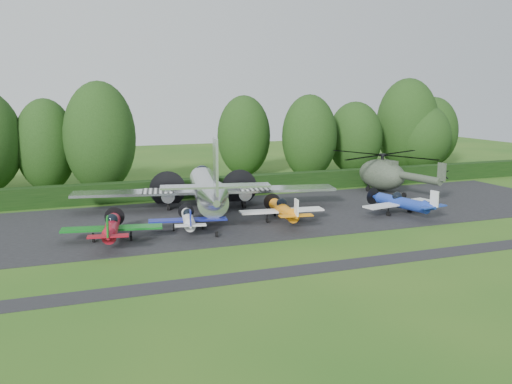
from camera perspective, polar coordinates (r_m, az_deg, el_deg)
name	(u,v)px	position (r m, az deg, el deg)	size (l,w,h in m)	color
ground	(278,245)	(42.26, 2.17, -5.35)	(160.00, 160.00, 0.00)	#235517
apron	(234,217)	(51.33, -2.21, -2.55)	(70.00, 18.00, 0.01)	black
taxiway_verge	(314,269)	(37.05, 5.83, -7.65)	(70.00, 2.00, 0.00)	black
hedgerow	(201,196)	(61.64, -5.50, -0.43)	(90.00, 1.60, 2.00)	black
transport_plane	(208,189)	(53.01, -4.80, 0.28)	(24.91, 19.11, 7.98)	silver
light_plane_red	(111,227)	(43.93, -14.25, -3.45)	(7.47, 7.85, 2.87)	maroon
light_plane_white	(188,219)	(46.41, -6.80, -2.71)	(6.35, 6.67, 2.44)	white
light_plane_orange	(283,210)	(48.94, 2.75, -1.78)	(7.33, 7.71, 2.82)	orange
light_plane_blue	(402,202)	(53.58, 14.39, -1.02)	(7.47, 7.85, 2.87)	#1B38A2
helicopter	(382,172)	(64.84, 12.51, 1.98)	(13.49, 15.79, 4.34)	#333D2F
sign_board	(421,173)	(73.49, 16.17, 1.81)	(2.94, 0.11, 1.65)	#3F3326
tree_0	(244,136)	(75.66, -1.21, 5.63)	(7.02, 7.02, 10.63)	black
tree_1	(407,124)	(84.04, 14.89, 6.55)	(8.70, 8.70, 12.95)	black
tree_3	(355,138)	(78.47, 9.85, 5.34)	(7.35, 7.35, 9.79)	black
tree_4	(100,137)	(65.37, -15.35, 5.29)	(7.86, 7.86, 12.31)	black
tree_5	(309,137)	(73.47, 5.35, 5.51)	(7.04, 7.04, 10.77)	black
tree_6	(433,131)	(90.24, 17.27, 5.81)	(7.41, 7.41, 10.29)	black
tree_8	(46,145)	(68.07, -20.28, 4.41)	(6.63, 6.63, 10.42)	black
tree_10	(421,137)	(83.73, 16.21, 5.28)	(8.21, 8.21, 9.48)	black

